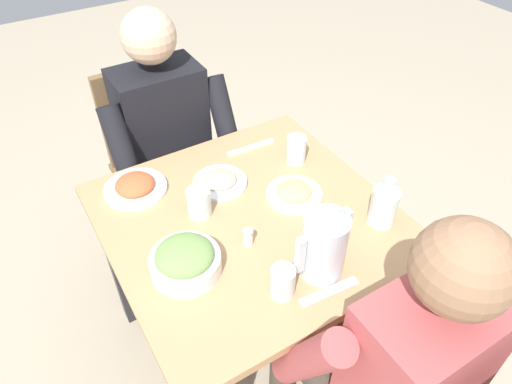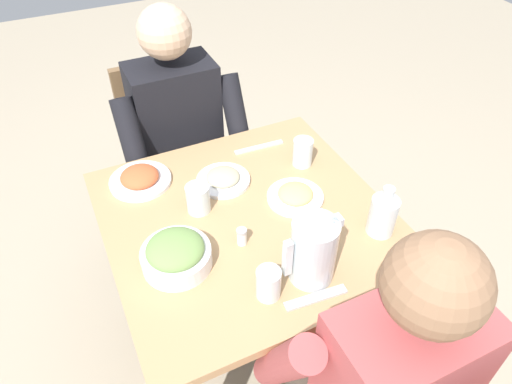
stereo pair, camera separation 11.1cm
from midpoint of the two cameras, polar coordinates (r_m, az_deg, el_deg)
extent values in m
plane|color=tan|center=(1.98, 0.89, -17.84)|extent=(8.00, 8.00, 0.00)
cube|color=tan|center=(1.42, 1.18, -3.49)|extent=(0.84, 0.84, 0.03)
cube|color=#232328|center=(2.03, 5.76, -0.79)|extent=(0.06, 0.06, 0.68)
cube|color=#232328|center=(1.86, -14.37, -7.28)|extent=(0.06, 0.06, 0.68)
cube|color=#232328|center=(1.68, 18.68, -16.20)|extent=(0.06, 0.06, 0.68)
cube|color=brown|center=(2.34, -4.65, 1.91)|extent=(0.04, 0.04, 0.41)
cube|color=brown|center=(2.28, -12.59, -0.46)|extent=(0.04, 0.04, 0.41)
cube|color=brown|center=(2.11, -1.22, -3.44)|extent=(0.04, 0.04, 0.41)
cube|color=brown|center=(2.04, -10.00, -6.28)|extent=(0.04, 0.04, 0.41)
cube|color=brown|center=(2.04, -7.64, 2.57)|extent=(0.40, 0.40, 0.03)
cube|color=brown|center=(2.06, -9.90, 10.24)|extent=(0.38, 0.04, 0.42)
cube|color=black|center=(1.86, -8.05, 8.31)|extent=(0.32, 0.20, 0.50)
sphere|color=#DBB28E|center=(1.69, -9.29, 18.82)|extent=(0.19, 0.19, 0.19)
cylinder|color=#473D33|center=(1.91, -3.00, -0.90)|extent=(0.11, 0.38, 0.11)
cylinder|color=#473D33|center=(1.93, -0.58, -8.52)|extent=(0.10, 0.10, 0.44)
cylinder|color=black|center=(1.80, -0.57, 8.33)|extent=(0.08, 0.23, 0.37)
cylinder|color=#473D33|center=(1.88, -7.79, -2.39)|extent=(0.11, 0.38, 0.11)
cylinder|color=#473D33|center=(1.89, -5.33, -10.17)|extent=(0.10, 0.10, 0.44)
cylinder|color=black|center=(1.70, -12.94, 4.96)|extent=(0.08, 0.23, 0.37)
sphere|color=#936B4C|center=(0.88, 24.69, -10.46)|extent=(0.19, 0.19, 0.19)
cylinder|color=#473D33|center=(1.68, 4.47, -20.22)|extent=(0.10, 0.10, 0.44)
cylinder|color=#B24C4C|center=(1.13, 6.62, -20.29)|extent=(0.08, 0.23, 0.37)
cylinder|color=#473D33|center=(1.51, 14.59, -19.62)|extent=(0.11, 0.38, 0.11)
cylinder|color=#473D33|center=(1.74, 9.64, -17.89)|extent=(0.10, 0.10, 0.44)
cylinder|color=#B24C4C|center=(1.30, 22.35, -12.27)|extent=(0.08, 0.23, 0.37)
cylinder|color=silver|center=(1.21, 9.69, -7.25)|extent=(0.12, 0.12, 0.19)
cube|color=silver|center=(1.17, 6.63, -8.18)|extent=(0.02, 0.02, 0.11)
cube|color=silver|center=(1.17, 12.37, -3.66)|extent=(0.04, 0.03, 0.02)
cylinder|color=white|center=(1.27, -7.28, -8.11)|extent=(0.19, 0.19, 0.05)
ellipsoid|color=#759951|center=(1.25, -7.42, -7.05)|extent=(0.16, 0.16, 0.06)
cylinder|color=white|center=(1.56, -12.07, 1.29)|extent=(0.20, 0.20, 0.01)
ellipsoid|color=#CC5B33|center=(1.54, -12.17, 1.81)|extent=(0.13, 0.13, 0.05)
cylinder|color=white|center=(1.52, -1.99, 1.37)|extent=(0.18, 0.18, 0.01)
ellipsoid|color=#B7AD89|center=(1.51, -2.00, 1.81)|extent=(0.11, 0.11, 0.04)
cylinder|color=white|center=(1.47, 6.99, -0.71)|extent=(0.18, 0.18, 0.01)
ellipsoid|color=#E0C670|center=(1.46, 7.03, -0.26)|extent=(0.11, 0.11, 0.04)
cylinder|color=silver|center=(1.19, 4.26, -11.27)|extent=(0.06, 0.06, 0.09)
cylinder|color=silver|center=(1.59, 7.76, 4.80)|extent=(0.07, 0.07, 0.10)
cylinder|color=silver|center=(1.40, -4.91, -0.89)|extent=(0.07, 0.07, 0.09)
cylinder|color=silver|center=(1.39, 17.53, -2.91)|extent=(0.08, 0.08, 0.12)
cylinder|color=gold|center=(1.41, 17.34, -3.61)|extent=(0.07, 0.07, 0.07)
cylinder|color=silver|center=(1.34, 18.24, -0.40)|extent=(0.03, 0.03, 0.04)
cylinder|color=white|center=(1.32, 0.65, -5.74)|extent=(0.03, 0.03, 0.04)
cylinder|color=#B2B2B7|center=(1.30, 0.66, -4.93)|extent=(0.03, 0.03, 0.01)
cube|color=silver|center=(1.23, 10.00, -12.80)|extent=(0.17, 0.04, 0.01)
cube|color=silver|center=(1.67, 2.26, 5.48)|extent=(0.19, 0.03, 0.01)
camera|label=1|loc=(0.06, -87.78, 1.98)|focal=32.51mm
camera|label=2|loc=(0.06, 92.22, -1.98)|focal=32.51mm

